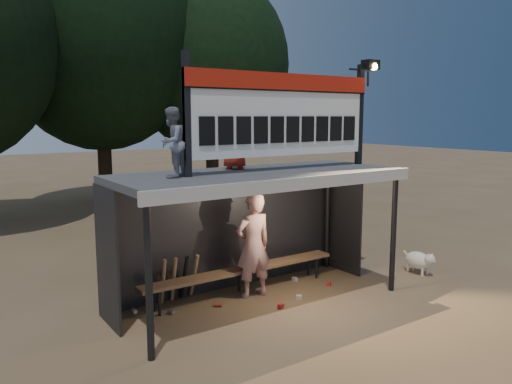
% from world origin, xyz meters
% --- Properties ---
extents(ground, '(80.00, 80.00, 0.00)m').
position_xyz_m(ground, '(0.00, 0.00, 0.00)').
color(ground, brown).
rests_on(ground, ground).
extents(player, '(0.72, 0.49, 1.90)m').
position_xyz_m(player, '(0.09, 0.32, 0.95)').
color(player, silver).
rests_on(player, ground).
extents(child_a, '(0.66, 0.64, 1.07)m').
position_xyz_m(child_a, '(-1.58, 0.05, 2.85)').
color(child_a, gray).
rests_on(child_a, dugout_shelter).
extents(child_b, '(0.62, 0.60, 1.07)m').
position_xyz_m(child_b, '(-0.15, 0.55, 2.85)').
color(child_b, maroon).
rests_on(child_b, dugout_shelter).
extents(dugout_shelter, '(5.10, 2.08, 2.32)m').
position_xyz_m(dugout_shelter, '(0.00, 0.24, 1.85)').
color(dugout_shelter, '#414043').
rests_on(dugout_shelter, ground).
extents(scoreboard_assembly, '(4.10, 0.27, 1.99)m').
position_xyz_m(scoreboard_assembly, '(0.56, -0.01, 3.32)').
color(scoreboard_assembly, black).
rests_on(scoreboard_assembly, dugout_shelter).
extents(bench, '(4.00, 0.35, 0.48)m').
position_xyz_m(bench, '(0.00, 0.55, 0.43)').
color(bench, brown).
rests_on(bench, ground).
extents(tree_mid, '(7.22, 7.22, 10.36)m').
position_xyz_m(tree_mid, '(1.00, 11.50, 6.17)').
color(tree_mid, black).
rests_on(tree_mid, ground).
extents(tree_right, '(6.08, 6.08, 8.72)m').
position_xyz_m(tree_right, '(5.00, 10.50, 5.19)').
color(tree_right, black).
rests_on(tree_right, ground).
extents(dog, '(0.36, 0.81, 0.49)m').
position_xyz_m(dog, '(3.68, -0.54, 0.28)').
color(dog, white).
rests_on(dog, ground).
extents(bats, '(0.67, 0.35, 0.84)m').
position_xyz_m(bats, '(-1.15, 0.82, 0.43)').
color(bats, '#986E47').
rests_on(bats, ground).
extents(litter, '(3.69, 1.34, 0.08)m').
position_xyz_m(litter, '(-0.05, 0.15, 0.04)').
color(litter, '#AC1F1D').
rests_on(litter, ground).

